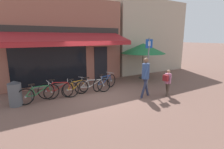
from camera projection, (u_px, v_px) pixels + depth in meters
ground_plane at (98, 94)px, 8.46m from camera, size 160.00×160.00×0.00m
shop_front at (58, 41)px, 10.81m from camera, size 7.33×4.64×4.86m
neighbour_building at (140, 37)px, 14.78m from camera, size 6.28×4.00×5.40m
bike_rack_rail at (75, 84)px, 8.35m from camera, size 3.94×0.04×0.57m
bicycle_green at (39, 94)px, 7.28m from camera, size 1.76×0.52×0.86m
bicycle_red at (58, 90)px, 7.82m from camera, size 1.73×0.75×0.89m
bicycle_orange at (76, 87)px, 8.32m from camera, size 1.58×0.67×0.79m
bicycle_silver at (93, 86)px, 8.55m from camera, size 1.73×0.61×0.81m
bicycle_blue at (105, 82)px, 9.13m from camera, size 1.68×0.71×0.85m
pedestrian_adult at (146, 73)px, 7.82m from camera, size 0.63×0.51×1.81m
pedestrian_child at (168, 80)px, 8.08m from camera, size 0.50×0.50×1.24m
litter_bin at (15, 93)px, 6.89m from camera, size 0.50×0.50×1.02m
parking_sign at (148, 59)px, 8.81m from camera, size 0.44×0.07×2.65m
cafe_parasol at (143, 48)px, 11.32m from camera, size 2.86×2.86×2.31m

